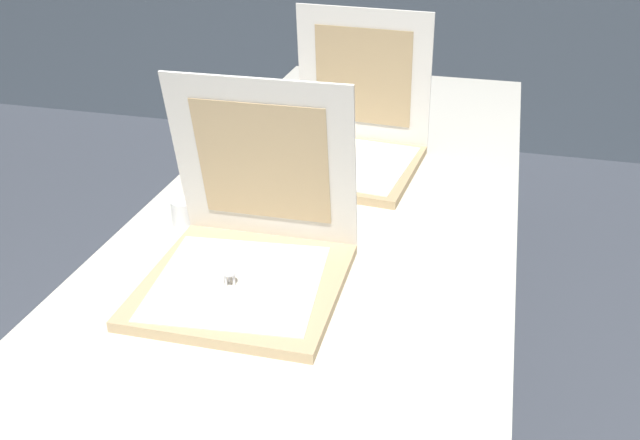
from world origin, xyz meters
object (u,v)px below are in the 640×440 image
at_px(pizza_box_front, 248,256).
at_px(cup_white_mid, 227,185).
at_px(table, 331,224).
at_px(cup_white_near_center, 185,212).
at_px(pizza_box_middle, 348,145).

xyz_separation_m(pizza_box_front, cup_white_mid, (-0.19, 0.36, -0.03)).
distance_m(table, pizza_box_front, 0.39).
distance_m(pizza_box_front, cup_white_near_center, 0.30).
relative_size(pizza_box_front, cup_white_near_center, 6.31).
relative_size(table, pizza_box_front, 6.04).
bearing_deg(cup_white_near_center, table, 28.16).
bearing_deg(table, cup_white_mid, 179.83).
bearing_deg(cup_white_mid, pizza_box_middle, 47.15).
relative_size(table, pizza_box_middle, 5.80).
bearing_deg(table, pizza_box_front, -102.73).
xyz_separation_m(table, pizza_box_middle, (-0.02, 0.27, 0.10)).
bearing_deg(cup_white_mid, table, -0.17).
distance_m(cup_white_near_center, cup_white_mid, 0.17).
xyz_separation_m(cup_white_near_center, cup_white_mid, (0.04, 0.17, 0.00)).
relative_size(table, cup_white_near_center, 38.16).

